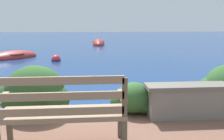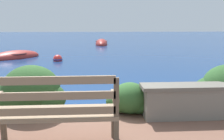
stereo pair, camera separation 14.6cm
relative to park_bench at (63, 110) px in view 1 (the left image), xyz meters
name	(u,v)px [view 1 (the left image)]	position (x,y,z in m)	size (l,w,h in m)	color
ground_plane	(86,117)	(0.23, 1.56, -0.70)	(80.00, 80.00, 0.00)	navy
park_bench	(63,110)	(0.00, 0.00, 0.00)	(1.50, 0.48, 0.93)	brown
stone_wall	(214,100)	(2.30, 0.88, -0.21)	(2.23, 0.39, 0.54)	slate
hedge_clump_left	(34,93)	(-0.60, 1.25, -0.13)	(1.19, 0.86, 0.81)	#284C23
hedge_clump_centre	(133,100)	(1.04, 1.13, -0.26)	(0.77, 0.55, 0.52)	#2D5628
rowboat_nearest	(13,57)	(-3.45, 9.51, -0.65)	(2.58, 2.57, 0.63)	#9E2D28
rowboat_mid	(99,44)	(0.92, 16.46, -0.64)	(0.94, 2.81, 0.77)	#9E2D28
mooring_buoy	(56,59)	(-1.23, 8.41, -0.63)	(0.45, 0.45, 0.41)	red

